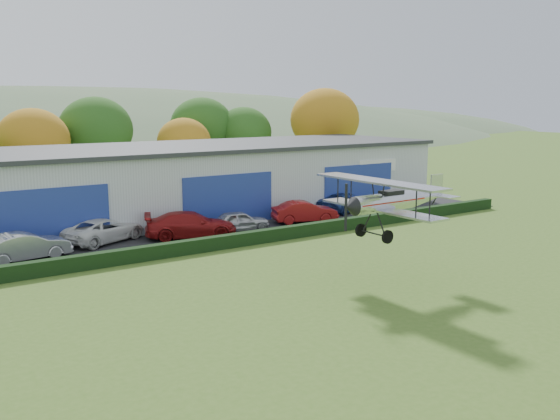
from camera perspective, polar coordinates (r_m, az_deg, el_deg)
ground at (r=22.15m, az=12.03°, el=-12.55°), size 300.00×300.00×0.00m
apron at (r=40.25m, az=-6.72°, el=-1.99°), size 48.00×9.00×0.05m
hedge at (r=36.06m, az=-3.23°, el=-2.76°), size 46.00×0.60×0.80m
hangar at (r=46.86m, az=-8.52°, el=2.96°), size 40.60×12.60×5.30m
tree_belt at (r=56.97m, az=-17.94°, el=6.83°), size 75.70×13.22×10.12m
car_1 at (r=35.11m, az=-23.29°, el=-3.23°), size 4.90×2.32×1.55m
car_2 at (r=38.14m, az=-16.50°, el=-1.86°), size 5.79×4.40×1.46m
car_3 at (r=38.07m, az=-8.55°, el=-1.42°), size 6.19×4.24×1.66m
car_4 at (r=39.69m, az=-3.91°, el=-1.06°), size 4.21×2.11×1.37m
car_5 at (r=42.57m, az=2.39°, el=-0.17°), size 4.93×2.97×1.53m
car_6 at (r=47.35m, az=6.33°, el=0.78°), size 5.64×3.67×1.44m
biplane at (r=27.73m, az=10.74°, el=1.01°), size 6.34×7.22×2.72m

